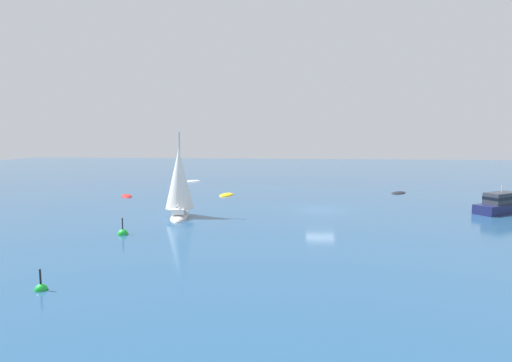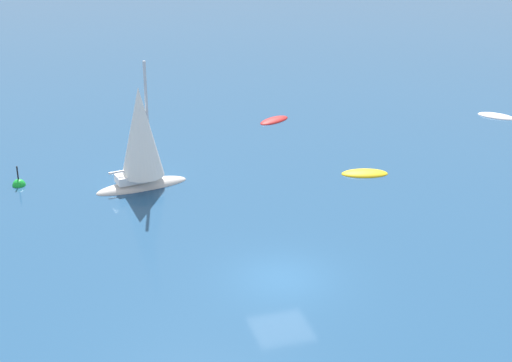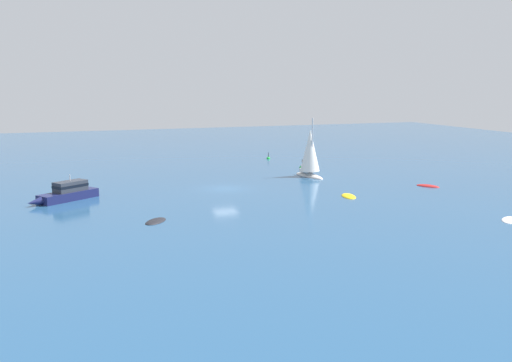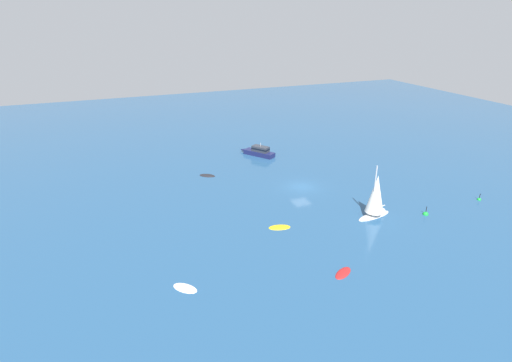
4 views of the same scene
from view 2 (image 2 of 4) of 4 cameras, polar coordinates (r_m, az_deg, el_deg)
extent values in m
plane|color=navy|center=(32.98, 1.92, -7.15)|extent=(160.00, 160.00, 0.00)
ellipsoid|color=silver|center=(42.35, -8.37, -0.41)|extent=(5.22, 2.20, 0.76)
cube|color=white|center=(41.97, -9.20, 0.20)|extent=(1.66, 1.21, 0.44)
cylinder|color=silver|center=(41.24, -7.98, 4.34)|extent=(0.16, 0.16, 6.48)
cylinder|color=silver|center=(41.79, -9.27, 0.79)|extent=(2.27, 0.50, 0.13)
cone|color=white|center=(41.29, -8.47, 3.59)|extent=(2.62, 2.62, 4.86)
ellipsoid|color=#B21E1E|center=(52.69, 1.34, 4.45)|extent=(2.72, 2.22, 0.38)
ellipsoid|color=white|center=(56.07, 17.22, 4.55)|extent=(2.61, 2.72, 0.36)
ellipsoid|color=yellow|center=(44.03, 7.98, 0.52)|extent=(2.85, 1.86, 0.44)
sphere|color=green|center=(43.98, -16.99, -0.31)|extent=(0.71, 0.71, 0.71)
cylinder|color=black|center=(43.71, -17.10, 0.58)|extent=(0.08, 0.08, 0.76)
camera|label=1|loc=(41.24, -57.18, -1.69)|focal=29.15mm
camera|label=3|loc=(65.79, 64.93, 4.81)|focal=40.18mm
camera|label=4|loc=(83.78, 9.92, 27.25)|focal=28.46mm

